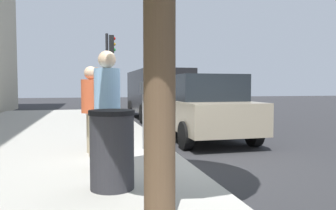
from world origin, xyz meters
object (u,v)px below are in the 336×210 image
object	(u,v)px
pedestrian_at_meter	(91,103)
traffic_signal	(109,61)
parked_van_far	(157,91)
parking_officer	(97,100)
pedestrian_bystander	(107,99)
parked_sedan_near	(201,107)
trash_bin	(112,149)
parking_meter	(144,101)

from	to	relation	value
pedestrian_at_meter	traffic_signal	bearing A→B (deg)	78.04
parked_van_far	traffic_signal	bearing A→B (deg)	91.37
parking_officer	traffic_signal	bearing A→B (deg)	106.42
pedestrian_at_meter	pedestrian_bystander	size ratio (longest dim) A/B	0.91
pedestrian_bystander	parked_sedan_near	xyz separation A→B (m)	(3.40, -2.75, -0.37)
pedestrian_at_meter	trash_bin	bearing A→B (deg)	-89.90
parked_van_far	pedestrian_bystander	bearing A→B (deg)	163.65
traffic_signal	trash_bin	distance (m)	10.53
parked_sedan_near	pedestrian_at_meter	bearing A→B (deg)	125.83
parking_meter	pedestrian_bystander	size ratio (longest dim) A/B	0.76
parking_meter	pedestrian_at_meter	world-z (taller)	pedestrian_at_meter
pedestrian_at_meter	parking_officer	bearing A→B (deg)	74.59
parking_officer	traffic_signal	size ratio (longest dim) A/B	0.48
parked_van_far	parked_sedan_near	bearing A→B (deg)	-179.99
pedestrian_at_meter	trash_bin	world-z (taller)	pedestrian_at_meter
pedestrian_at_meter	parked_van_far	distance (m)	8.67
pedestrian_bystander	parking_officer	bearing A→B (deg)	26.31
parking_meter	parked_van_far	size ratio (longest dim) A/B	0.27
parking_meter	traffic_signal	size ratio (longest dim) A/B	0.39
parking_officer	parked_sedan_near	xyz separation A→B (m)	(1.37, -2.86, -0.27)
parked_sedan_near	parking_officer	bearing A→B (deg)	115.61
parked_sedan_near	trash_bin	xyz separation A→B (m)	(-4.41, 2.75, -0.24)
traffic_signal	pedestrian_at_meter	bearing A→B (deg)	173.90
parked_van_far	traffic_signal	distance (m)	2.50
parked_sedan_near	trash_bin	distance (m)	5.20
parking_meter	pedestrian_bystander	xyz separation A→B (m)	(-1.56, 0.84, 0.10)
pedestrian_bystander	trash_bin	world-z (taller)	pedestrian_bystander
parking_meter	parked_sedan_near	size ratio (longest dim) A/B	0.32
parking_meter	parking_officer	world-z (taller)	parking_officer
pedestrian_at_meter	pedestrian_bystander	bearing A→B (deg)	-85.03
parking_officer	parked_van_far	size ratio (longest dim) A/B	0.33
parking_meter	pedestrian_bystander	bearing A→B (deg)	151.61
pedestrian_bystander	parked_van_far	distance (m)	9.77
parking_meter	pedestrian_at_meter	size ratio (longest dim) A/B	0.83
pedestrian_bystander	parked_van_far	size ratio (longest dim) A/B	0.36
parked_sedan_near	traffic_signal	xyz separation A→B (m)	(5.93, 2.13, 1.68)
pedestrian_bystander	parked_sedan_near	world-z (taller)	pedestrian_bystander
parked_van_far	trash_bin	size ratio (longest dim) A/B	5.18
parking_meter	pedestrian_at_meter	bearing A→B (deg)	106.46
pedestrian_at_meter	parking_officer	world-z (taller)	parking_officer
parking_officer	parked_van_far	bearing A→B (deg)	90.91
parking_meter	traffic_signal	xyz separation A→B (m)	(7.77, 0.22, 1.41)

